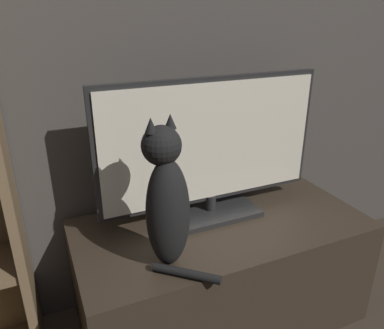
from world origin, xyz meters
name	(u,v)px	position (x,y,z in m)	size (l,w,h in m)	color
tv_stand	(220,271)	(0.00, 0.90, 0.23)	(1.13, 0.55, 0.46)	#33281E
tv	(211,149)	(-0.01, 0.99, 0.74)	(0.89, 0.22, 0.55)	black
cat	(166,201)	(-0.28, 0.76, 0.69)	(0.20, 0.27, 0.49)	black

